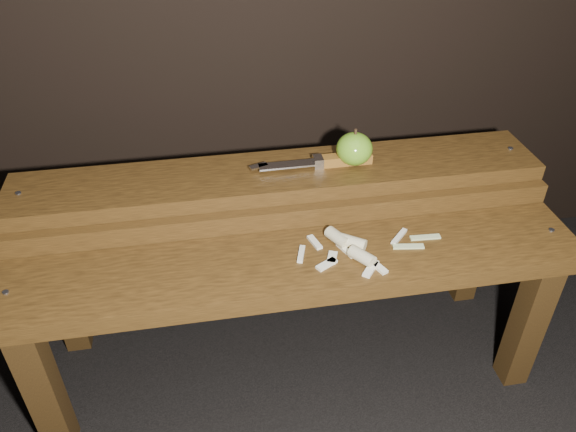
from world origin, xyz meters
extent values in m
plane|color=black|center=(0.00, 0.00, 0.00)|extent=(60.00, 60.00, 0.00)
cube|color=#311F0C|center=(-0.54, -0.10, 0.19)|extent=(0.06, 0.06, 0.38)
cube|color=#311F0C|center=(0.54, -0.10, 0.19)|extent=(0.06, 0.06, 0.38)
cube|color=#3F280F|center=(0.00, -0.05, 0.40)|extent=(1.20, 0.20, 0.04)
cylinder|color=slate|center=(-0.56, -0.05, 0.42)|extent=(0.01, 0.01, 0.00)
cylinder|color=slate|center=(0.56, -0.05, 0.42)|extent=(0.01, 0.01, 0.00)
cube|color=#311F0C|center=(-0.54, 0.20, 0.23)|extent=(0.06, 0.06, 0.46)
cube|color=#311F0C|center=(0.54, 0.20, 0.23)|extent=(0.06, 0.06, 0.46)
cube|color=#3F280F|center=(0.00, 0.07, 0.44)|extent=(1.20, 0.02, 0.05)
cube|color=#3F280F|center=(0.00, 0.17, 0.48)|extent=(1.20, 0.18, 0.04)
cylinder|color=slate|center=(-0.56, 0.17, 0.50)|extent=(0.01, 0.01, 0.00)
cylinder|color=slate|center=(0.56, 0.17, 0.50)|extent=(0.01, 0.01, 0.00)
ellipsoid|color=#66A021|center=(0.17, 0.17, 0.54)|extent=(0.08, 0.08, 0.07)
cylinder|color=#382314|center=(0.17, 0.17, 0.58)|extent=(0.01, 0.01, 0.01)
cube|color=brown|center=(0.16, 0.17, 0.51)|extent=(0.11, 0.03, 0.02)
cube|color=silver|center=(0.09, 0.17, 0.51)|extent=(0.02, 0.03, 0.02)
cube|color=silver|center=(0.02, 0.17, 0.51)|extent=(0.12, 0.03, 0.00)
cube|color=silver|center=(-0.05, 0.18, 0.51)|extent=(0.04, 0.03, 0.00)
cube|color=beige|center=(0.07, -0.06, 0.42)|extent=(0.03, 0.04, 0.01)
cube|color=beige|center=(0.10, -0.04, 0.42)|extent=(0.03, 0.05, 0.01)
cube|color=beige|center=(0.01, -0.04, 0.42)|extent=(0.03, 0.05, 0.01)
cube|color=beige|center=(0.05, -0.01, 0.42)|extent=(0.03, 0.05, 0.01)
cube|color=beige|center=(0.23, -0.02, 0.42)|extent=(0.05, 0.05, 0.01)
cube|color=beige|center=(0.15, -0.10, 0.42)|extent=(0.03, 0.05, 0.01)
cube|color=beige|center=(0.05, -0.08, 0.42)|extent=(0.05, 0.04, 0.01)
cube|color=beige|center=(0.14, -0.11, 0.42)|extent=(0.04, 0.05, 0.01)
cylinder|color=#C9BB8C|center=(0.13, -0.08, 0.43)|extent=(0.05, 0.06, 0.03)
cylinder|color=#C9BB8C|center=(0.09, -0.01, 0.43)|extent=(0.05, 0.06, 0.03)
cylinder|color=#C9BB8C|center=(0.12, -0.03, 0.43)|extent=(0.06, 0.05, 0.03)
cube|color=#BCC988|center=(0.23, -0.05, 0.42)|extent=(0.07, 0.02, 0.00)
cube|color=#BCC988|center=(0.28, -0.03, 0.42)|extent=(0.07, 0.02, 0.00)
camera|label=1|loc=(-0.17, -0.90, 1.16)|focal=35.00mm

